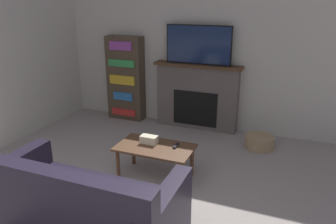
% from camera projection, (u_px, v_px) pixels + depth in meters
% --- Properties ---
extents(wall_back, '(6.23, 0.06, 2.70)m').
position_uv_depth(wall_back, '(206.00, 51.00, 5.56)').
color(wall_back, beige).
rests_on(wall_back, ground_plane).
extents(fireplace, '(1.52, 0.28, 1.15)m').
position_uv_depth(fireplace, '(197.00, 96.00, 5.72)').
color(fireplace, '#605651').
rests_on(fireplace, ground_plane).
extents(tv, '(1.12, 0.03, 0.65)m').
position_uv_depth(tv, '(198.00, 45.00, 5.41)').
color(tv, black).
rests_on(tv, fireplace).
extents(couch, '(1.81, 0.92, 0.95)m').
position_uv_depth(couch, '(82.00, 213.00, 3.05)').
color(couch, black).
rests_on(couch, ground_plane).
extents(coffee_table, '(0.97, 0.55, 0.43)m').
position_uv_depth(coffee_table, '(155.00, 151.00, 4.16)').
color(coffee_table, brown).
rests_on(coffee_table, ground_plane).
extents(tissue_box, '(0.22, 0.12, 0.10)m').
position_uv_depth(tissue_box, '(149.00, 139.00, 4.22)').
color(tissue_box, beige).
rests_on(tissue_box, coffee_table).
extents(remote_control, '(0.04, 0.15, 0.02)m').
position_uv_depth(remote_control, '(176.00, 146.00, 4.14)').
color(remote_control, black).
rests_on(remote_control, coffee_table).
extents(bookshelf, '(0.69, 0.29, 1.56)m').
position_uv_depth(bookshelf, '(126.00, 78.00, 6.12)').
color(bookshelf, '#4C3D2D').
rests_on(bookshelf, ground_plane).
extents(storage_basket, '(0.44, 0.44, 0.19)m').
position_uv_depth(storage_basket, '(259.00, 142.00, 5.08)').
color(storage_basket, tan).
rests_on(storage_basket, ground_plane).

